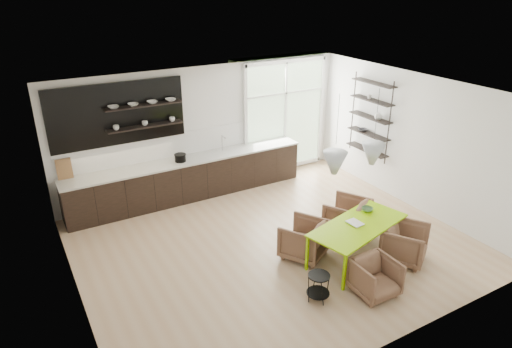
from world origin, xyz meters
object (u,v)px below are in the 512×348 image
Objects in this scene: armchair_front_left at (375,277)px; armchair_front_right at (405,243)px; wire_stool at (319,284)px; armchair_back_left at (304,239)px; armchair_back_right at (347,217)px; dining_table at (358,227)px.

armchair_front_right is at bearing 23.24° from armchair_front_left.
armchair_front_right is 1.63× the size of wire_stool.
wire_stool is (-0.87, 0.32, -0.01)m from armchair_front_left.
armchair_back_right reaches higher than armchair_back_left.
dining_table is 2.61× the size of armchair_back_right.
armchair_back_left is at bearing 113.28° from armchair_front_right.
armchair_back_right is at bearing 46.88° from dining_table.
armchair_back_right is 1.71× the size of wire_stool.
armchair_back_right is at bearing 160.25° from armchair_back_left.
wire_stool is (-1.29, -0.59, -0.35)m from dining_table.
wire_stool is at bearing 34.30° from armchair_back_left.
wire_stool is at bearing 161.02° from armchair_front_left.
armchair_back_left is 1.23m from armchair_back_right.
dining_table is at bearing 66.75° from armchair_front_left.
armchair_back_right is at bearing 64.78° from armchair_front_left.
armchair_back_right is 2.20m from wire_stool.
armchair_back_right is 1.05× the size of armchair_front_right.
dining_table reaches higher than armchair_back_left.
armchair_front_right is 2.00m from wire_stool.
dining_table is at bearing 31.89° from armchair_back_right.
armchair_front_left is at bearing 169.08° from armchair_front_right.
dining_table reaches higher than wire_stool.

